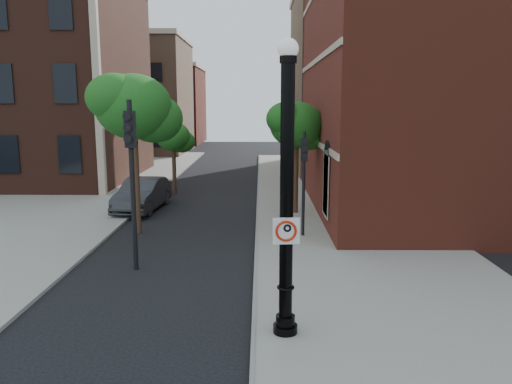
{
  "coord_description": "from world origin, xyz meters",
  "views": [
    {
      "loc": [
        2.22,
        -11.58,
        5.39
      ],
      "look_at": [
        2.08,
        2.0,
        2.98
      ],
      "focal_mm": 35.0,
      "sensor_mm": 36.0,
      "label": 1
    }
  ],
  "objects_px": {
    "traffic_signal_left": "(131,157)",
    "lamppost": "(287,207)",
    "no_parking_sign": "(286,231)",
    "parked_car": "(143,194)",
    "traffic_signal_right": "(304,167)"
  },
  "relations": [
    {
      "from": "no_parking_sign",
      "to": "parked_car",
      "type": "height_order",
      "value": "no_parking_sign"
    },
    {
      "from": "no_parking_sign",
      "to": "parked_car",
      "type": "bearing_deg",
      "value": 111.0
    },
    {
      "from": "no_parking_sign",
      "to": "parked_car",
      "type": "xyz_separation_m",
      "value": [
        -6.61,
        14.24,
        -1.79
      ]
    },
    {
      "from": "no_parking_sign",
      "to": "traffic_signal_right",
      "type": "distance_m",
      "value": 8.98
    },
    {
      "from": "no_parking_sign",
      "to": "traffic_signal_left",
      "type": "height_order",
      "value": "traffic_signal_left"
    },
    {
      "from": "parked_car",
      "to": "traffic_signal_right",
      "type": "bearing_deg",
      "value": -29.47
    },
    {
      "from": "lamppost",
      "to": "traffic_signal_left",
      "type": "height_order",
      "value": "lamppost"
    },
    {
      "from": "no_parking_sign",
      "to": "traffic_signal_right",
      "type": "relative_size",
      "value": 0.14
    },
    {
      "from": "traffic_signal_left",
      "to": "lamppost",
      "type": "bearing_deg",
      "value": -53.99
    },
    {
      "from": "lamppost",
      "to": "parked_car",
      "type": "bearing_deg",
      "value": 115.21
    },
    {
      "from": "lamppost",
      "to": "traffic_signal_left",
      "type": "relative_size",
      "value": 1.23
    },
    {
      "from": "no_parking_sign",
      "to": "traffic_signal_left",
      "type": "distance_m",
      "value": 6.92
    },
    {
      "from": "lamppost",
      "to": "traffic_signal_right",
      "type": "relative_size",
      "value": 1.57
    },
    {
      "from": "lamppost",
      "to": "no_parking_sign",
      "type": "bearing_deg",
      "value": -93.3
    },
    {
      "from": "lamppost",
      "to": "traffic_signal_right",
      "type": "xyz_separation_m",
      "value": [
        1.13,
        8.73,
        -0.22
      ]
    }
  ]
}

